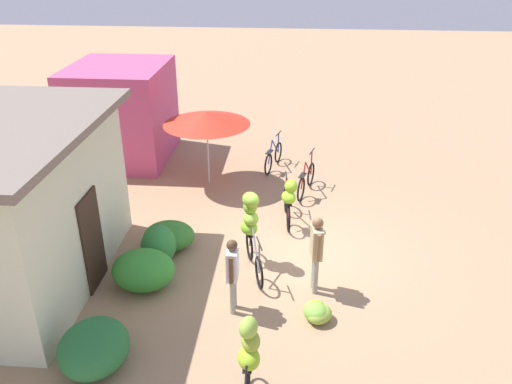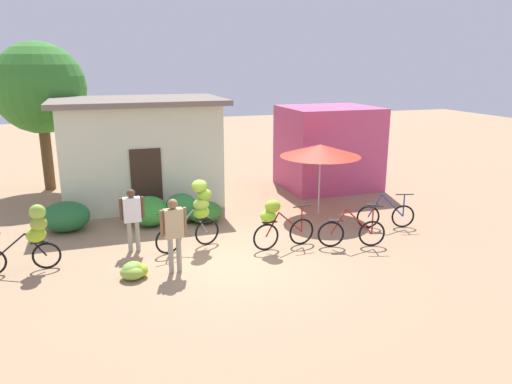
# 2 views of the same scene
# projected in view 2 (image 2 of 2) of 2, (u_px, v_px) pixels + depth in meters

# --- Properties ---
(ground_plane) EXTENTS (60.00, 60.00, 0.00)m
(ground_plane) POSITION_uv_depth(u_px,v_px,m) (233.00, 259.00, 11.30)
(ground_plane) COLOR #9F7E5C
(building_low) EXTENTS (5.26, 3.54, 3.35)m
(building_low) POSITION_uv_depth(u_px,v_px,m) (140.00, 151.00, 15.56)
(building_low) COLOR beige
(building_low) RESTS_ON ground
(shop_pink) EXTENTS (3.20, 2.80, 2.91)m
(shop_pink) POSITION_uv_depth(u_px,v_px,m) (328.00, 147.00, 17.55)
(shop_pink) COLOR #C54776
(shop_pink) RESTS_ON ground
(tree_behind_building) EXTENTS (3.10, 3.10, 5.14)m
(tree_behind_building) POSITION_uv_depth(u_px,v_px,m) (39.00, 89.00, 16.59)
(tree_behind_building) COLOR brown
(tree_behind_building) RESTS_ON ground
(hedge_bush_front_left) EXTENTS (1.26, 1.14, 0.80)m
(hedge_bush_front_left) POSITION_uv_depth(u_px,v_px,m) (66.00, 217.00, 13.09)
(hedge_bush_front_left) COLOR #266A34
(hedge_bush_front_left) RESTS_ON ground
(hedge_bush_front_right) EXTENTS (1.06, 1.26, 0.81)m
(hedge_bush_front_right) POSITION_uv_depth(u_px,v_px,m) (149.00, 211.00, 13.56)
(hedge_bush_front_right) COLOR #338C2F
(hedge_bush_front_right) RESTS_ON ground
(hedge_bush_mid) EXTENTS (0.92, 0.74, 0.86)m
(hedge_bush_mid) POSITION_uv_depth(u_px,v_px,m) (181.00, 208.00, 13.74)
(hedge_bush_mid) COLOR #2C7634
(hedge_bush_mid) RESTS_ON ground
(hedge_bush_by_door) EXTENTS (1.05, 1.15, 0.57)m
(hedge_bush_by_door) POSITION_uv_depth(u_px,v_px,m) (204.00, 212.00, 13.91)
(hedge_bush_by_door) COLOR #317428
(hedge_bush_by_door) RESTS_ON ground
(market_umbrella) EXTENTS (2.38, 2.38, 2.11)m
(market_umbrella) POSITION_uv_depth(u_px,v_px,m) (320.00, 150.00, 14.20)
(market_umbrella) COLOR beige
(market_umbrella) RESTS_ON ground
(bicycle_leftmost) EXTENTS (1.70, 0.44, 1.49)m
(bicycle_leftmost) POSITION_uv_depth(u_px,v_px,m) (32.00, 234.00, 10.45)
(bicycle_leftmost) COLOR black
(bicycle_leftmost) RESTS_ON ground
(bicycle_near_pile) EXTENTS (1.66, 0.66, 1.70)m
(bicycle_near_pile) POSITION_uv_depth(u_px,v_px,m) (198.00, 208.00, 11.80)
(bicycle_near_pile) COLOR black
(bicycle_near_pile) RESTS_ON ground
(bicycle_center_loaded) EXTENTS (1.66, 0.46, 1.26)m
(bicycle_center_loaded) POSITION_uv_depth(u_px,v_px,m) (276.00, 220.00, 11.71)
(bicycle_center_loaded) COLOR black
(bicycle_center_loaded) RESTS_ON ground
(bicycle_by_shop) EXTENTS (1.64, 0.49, 1.04)m
(bicycle_by_shop) POSITION_uv_depth(u_px,v_px,m) (352.00, 233.00, 11.96)
(bicycle_by_shop) COLOR black
(bicycle_by_shop) RESTS_ON ground
(bicycle_rightmost) EXTENTS (1.58, 0.46, 0.96)m
(bicycle_rightmost) POSITION_uv_depth(u_px,v_px,m) (386.00, 215.00, 13.34)
(bicycle_rightmost) COLOR black
(bicycle_rightmost) RESTS_ON ground
(banana_pile_on_ground) EXTENTS (0.74, 0.73, 0.35)m
(banana_pile_on_ground) POSITION_uv_depth(u_px,v_px,m) (134.00, 271.00, 10.26)
(banana_pile_on_ground) COLOR #8CC530
(banana_pile_on_ground) RESTS_ON ground
(person_vendor) EXTENTS (0.58, 0.25, 1.66)m
(person_vendor) POSITION_uv_depth(u_px,v_px,m) (174.00, 228.00, 10.33)
(person_vendor) COLOR gray
(person_vendor) RESTS_ON ground
(person_bystander) EXTENTS (0.58, 0.20, 1.55)m
(person_bystander) POSITION_uv_depth(u_px,v_px,m) (132.00, 214.00, 11.53)
(person_bystander) COLOR gray
(person_bystander) RESTS_ON ground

